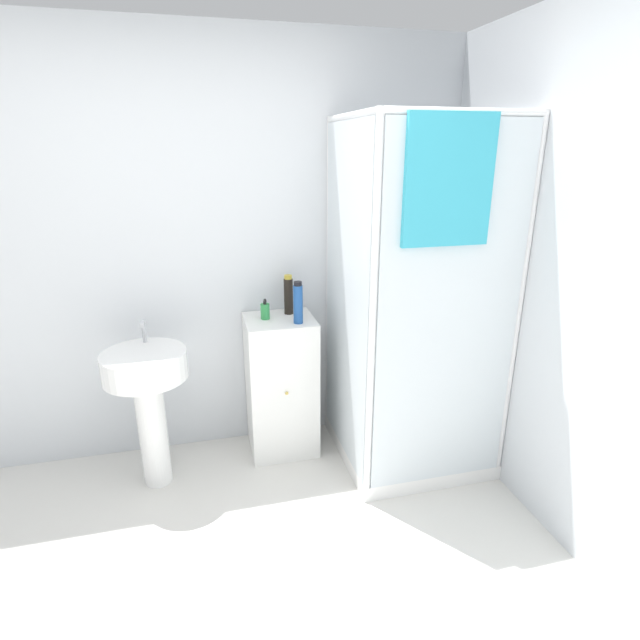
% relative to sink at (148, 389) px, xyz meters
% --- Properties ---
extents(wall_back, '(6.40, 0.06, 2.50)m').
position_rel_sink_xyz_m(wall_back, '(0.29, 0.39, 0.65)').
color(wall_back, silver).
rests_on(wall_back, ground_plane).
extents(shower_enclosure, '(0.85, 0.88, 2.03)m').
position_rel_sink_xyz_m(shower_enclosure, '(1.47, -0.15, -0.01)').
color(shower_enclosure, white).
rests_on(shower_enclosure, ground_plane).
extents(vanity_cabinet, '(0.42, 0.39, 0.89)m').
position_rel_sink_xyz_m(vanity_cabinet, '(0.77, 0.17, -0.16)').
color(vanity_cabinet, white).
rests_on(vanity_cabinet, ground_plane).
extents(sink, '(0.45, 0.45, 0.95)m').
position_rel_sink_xyz_m(sink, '(0.00, 0.00, 0.00)').
color(sink, white).
rests_on(sink, ground_plane).
extents(soap_dispenser, '(0.05, 0.06, 0.13)m').
position_rel_sink_xyz_m(soap_dispenser, '(0.69, 0.19, 0.34)').
color(soap_dispenser, green).
rests_on(soap_dispenser, vanity_cabinet).
extents(shampoo_bottle_tall_black, '(0.06, 0.06, 0.24)m').
position_rel_sink_xyz_m(shampoo_bottle_tall_black, '(0.85, 0.26, 0.41)').
color(shampoo_bottle_tall_black, black).
rests_on(shampoo_bottle_tall_black, vanity_cabinet).
extents(shampoo_bottle_blue, '(0.06, 0.06, 0.25)m').
position_rel_sink_xyz_m(shampoo_bottle_blue, '(0.87, 0.07, 0.41)').
color(shampoo_bottle_blue, '#1E4C93').
rests_on(shampoo_bottle_blue, vanity_cabinet).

